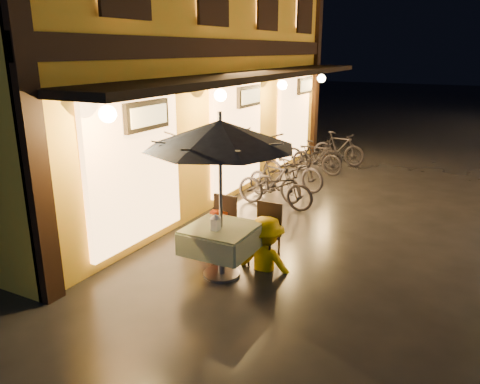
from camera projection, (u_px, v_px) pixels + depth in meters
The scene contains 15 objects.
ground at pixel (328, 315), 6.01m from camera, with size 90.00×90.00×0.00m, color black.
west_building at pixel (150, 30), 10.85m from camera, with size 5.90×11.40×7.40m.
cafe_table at pixel (221, 239), 6.91m from camera, with size 0.99×0.99×0.78m.
patio_umbrella at pixel (220, 134), 6.46m from camera, with size 2.17×2.17×2.46m.
cafe_chair_left at pixel (222, 222), 7.73m from camera, with size 0.42×0.42×0.97m.
cafe_chair_right at pixel (266, 230), 7.37m from camera, with size 0.42×0.42×0.97m.
table_lantern at pixel (216, 221), 6.68m from camera, with size 0.16×0.16×0.25m.
person_orange at pixel (216, 211), 7.48m from camera, with size 0.78×0.61×1.60m, color #EA5919.
person_yellow at pixel (266, 218), 7.11m from camera, with size 1.05×0.60×1.62m, color #F5BF00.
bicycle_0 at pixel (275, 186), 10.02m from camera, with size 0.61×1.76×0.92m, color black.
bicycle_1 at pixel (274, 180), 10.51m from camera, with size 0.43×1.53×0.92m, color black.
bicycle_2 at pixel (292, 169), 11.38m from camera, with size 0.63×1.82×0.96m, color black.
bicycle_3 at pixel (317, 157), 12.75m from camera, with size 0.42×1.50×0.90m, color black.
bicycle_4 at pixel (313, 153), 13.23m from camera, with size 0.60×1.71×0.90m, color black.
bicycle_5 at pixel (339, 148), 13.77m from camera, with size 0.45×1.59×0.96m, color black.
Camera 1 is at (1.45, -5.21, 3.27)m, focal length 35.00 mm.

